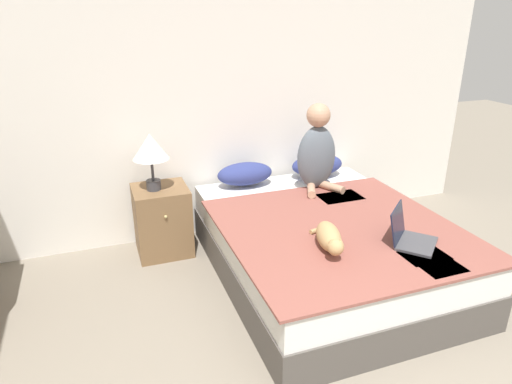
% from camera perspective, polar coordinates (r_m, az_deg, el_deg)
% --- Properties ---
extents(wall_back, '(5.47, 0.05, 2.55)m').
position_cam_1_polar(wall_back, '(4.23, -4.67, 11.33)').
color(wall_back, silver).
rests_on(wall_back, ground_plane).
extents(bed, '(1.71, 2.15, 0.53)m').
position_cam_1_polar(bed, '(3.75, 8.65, -6.80)').
color(bed, '#4C4742').
rests_on(bed, ground_plane).
extents(pillow_near, '(0.52, 0.29, 0.20)m').
position_cam_1_polar(pillow_near, '(4.22, -1.39, 2.29)').
color(pillow_near, navy).
rests_on(pillow_near, bed).
extents(pillow_far, '(0.52, 0.29, 0.20)m').
position_cam_1_polar(pillow_far, '(4.50, 7.66, 3.36)').
color(pillow_far, navy).
rests_on(pillow_far, bed).
extents(person_sitting, '(0.37, 0.36, 0.77)m').
position_cam_1_polar(person_sitting, '(4.10, 7.62, 5.02)').
color(person_sitting, slate).
rests_on(person_sitting, bed).
extents(cat_tabby, '(0.29, 0.51, 0.17)m').
position_cam_1_polar(cat_tabby, '(3.13, 9.15, -5.64)').
color(cat_tabby, tan).
rests_on(cat_tabby, bed).
extents(laptop_open, '(0.43, 0.43, 0.25)m').
position_cam_1_polar(laptop_open, '(3.35, 18.69, -5.26)').
color(laptop_open, '#424247').
rests_on(laptop_open, bed).
extents(nightstand, '(0.47, 0.46, 0.61)m').
position_cam_1_polar(nightstand, '(4.13, -11.62, -3.49)').
color(nightstand, brown).
rests_on(nightstand, ground_plane).
extents(table_lamp, '(0.30, 0.30, 0.49)m').
position_cam_1_polar(table_lamp, '(3.87, -13.05, 5.26)').
color(table_lamp, '#38383D').
rests_on(table_lamp, nightstand).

